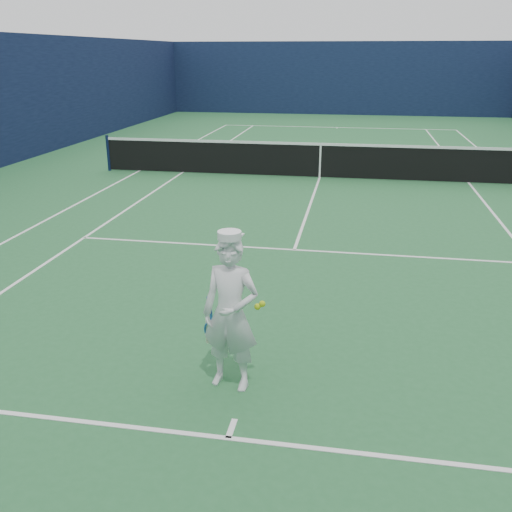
# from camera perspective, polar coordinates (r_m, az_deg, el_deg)

# --- Properties ---
(ground) EXTENTS (80.00, 80.00, 0.00)m
(ground) POSITION_cam_1_polar(r_m,az_deg,el_deg) (16.60, 6.37, 7.73)
(ground) COLOR #256133
(ground) RESTS_ON ground
(court_markings) EXTENTS (11.03, 23.83, 0.01)m
(court_markings) POSITION_cam_1_polar(r_m,az_deg,el_deg) (16.60, 6.37, 7.75)
(court_markings) COLOR white
(court_markings) RESTS_ON ground
(windscreen_fence) EXTENTS (20.12, 36.12, 4.00)m
(windscreen_fence) POSITION_cam_1_polar(r_m,az_deg,el_deg) (16.31, 6.64, 14.62)
(windscreen_fence) COLOR #0E1835
(windscreen_fence) RESTS_ON ground
(tennis_net) EXTENTS (12.88, 0.09, 1.07)m
(tennis_net) POSITION_cam_1_polar(r_m,az_deg,el_deg) (16.49, 6.44, 9.62)
(tennis_net) COLOR #141E4C
(tennis_net) RESTS_ON ground
(tennis_player) EXTENTS (0.75, 0.57, 1.74)m
(tennis_player) POSITION_cam_1_polar(r_m,az_deg,el_deg) (5.96, -2.55, -5.75)
(tennis_player) COLOR white
(tennis_player) RESTS_ON ground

